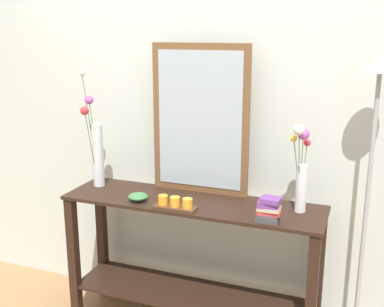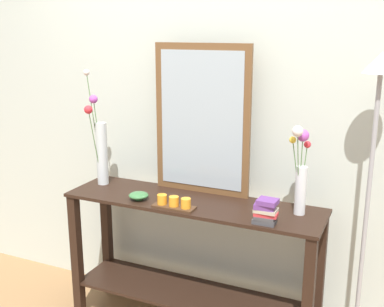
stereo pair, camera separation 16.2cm
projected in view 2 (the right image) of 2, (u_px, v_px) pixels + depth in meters
The scene contains 9 objects.
wall_back at pixel (214, 108), 2.94m from camera, with size 6.40×0.08×2.70m, color beige.
console_table at pixel (192, 252), 2.86m from camera, with size 1.53×0.41×0.85m.
mirror_leaning at pixel (202, 120), 2.83m from camera, with size 0.60×0.03×0.89m.
tall_vase_left at pixel (100, 146), 3.02m from camera, with size 0.12×0.15×0.73m.
vase_right at pixel (301, 172), 2.52m from camera, with size 0.10×0.17×0.50m.
candle_tray at pixel (174, 203), 2.66m from camera, with size 0.24×0.09×0.07m.
decorative_bowl at pixel (139, 195), 2.79m from camera, with size 0.12×0.12×0.05m.
book_stack at pixel (266, 211), 2.44m from camera, with size 0.13×0.09×0.13m.
floor_lamp at pixel (371, 165), 2.39m from camera, with size 0.24×0.24×1.72m.
Camera 2 is at (1.08, -2.38, 1.82)m, focal length 44.67 mm.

